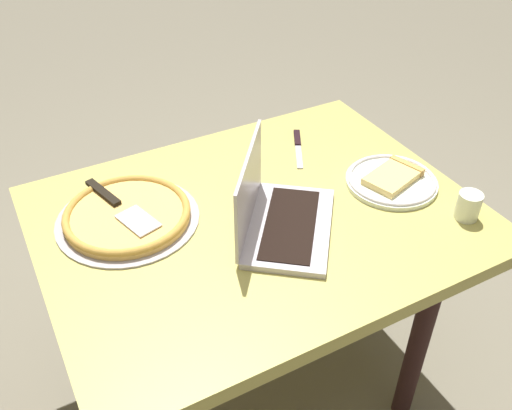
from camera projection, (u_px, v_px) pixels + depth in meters
name	position (u px, v px, depth m)	size (l,w,h in m)	color
ground_plane	(258.00, 372.00, 1.99)	(12.00, 12.00, 0.00)	#706957
dining_table	(258.00, 237.00, 1.60)	(1.17, 0.91, 0.72)	tan
laptop	(276.00, 214.00, 1.47)	(0.39, 0.41, 0.23)	silver
pizza_plate	(392.00, 180.00, 1.65)	(0.27, 0.27, 0.04)	white
pizza_tray	(127.00, 215.00, 1.52)	(0.39, 0.39, 0.04)	#A49DA1
table_knife	(298.00, 145.00, 1.83)	(0.12, 0.20, 0.01)	#BBB6C5
drink_cup	(468.00, 206.00, 1.51)	(0.06, 0.06, 0.08)	white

